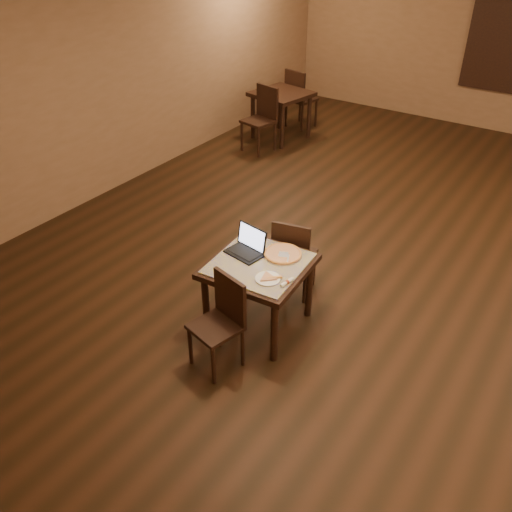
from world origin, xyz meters
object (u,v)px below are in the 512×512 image
Objects in this scene: pizza_pan at (283,255)px; other_table_b_chair_far at (298,96)px; tiled_table at (259,271)px; chair_main_near at (222,317)px; laptop at (248,246)px; chair_main_far at (293,254)px; other_table_b at (281,100)px; other_table_b_chair_near at (262,115)px.

pizza_pan is 5.61m from other_table_b_chair_far.
tiled_table is 1.07× the size of chair_main_near.
other_table_b_chair_far reaches higher than tiled_table.
chair_main_far is at bearing 76.27° from laptop.
pizza_pan is (0.10, 0.86, 0.24)m from chair_main_near.
tiled_table is 5.20m from other_table_b.
other_table_b_chair_near is at bearing 102.30° from other_table_b_chair_far.
laptop is at bearing 125.99° from other_table_b_chair_far.
chair_main_near is 6.34m from other_table_b_chair_far.
other_table_b_chair_far reaches higher than chair_main_far.
other_table_b_chair_near is (-2.55, 3.89, -0.05)m from tiled_table.
tiled_table is 2.57× the size of pizza_pan.
other_table_b reaches higher than pizza_pan.
other_table_b_chair_near is (-2.67, 3.65, -0.16)m from pizza_pan.
pizza_pan is 0.37× the size of other_table_b.
laptop is (-0.22, 0.73, 0.30)m from chair_main_near.
other_table_b_chair_far is (-2.39, 5.05, -0.22)m from laptop.
pizza_pan is at bearing 96.87° from chair_main_near.
other_table_b_chair_near reaches higher than chair_main_far.
laptop reaches higher than chair_main_far.
pizza_pan is at bearing 91.97° from chair_main_far.
chair_main_near reaches higher than other_table_b.
chair_main_far is at bearing 103.58° from chair_main_near.
chair_main_near is at bearing -52.61° from other_table_b.
other_table_b_chair_far is (-2.60, 4.54, 0.08)m from chair_main_far.
other_table_b_chair_near is (0.02, -0.63, -0.08)m from other_table_b.
other_table_b_chair_near is (-2.57, 4.51, 0.09)m from chair_main_near.
tiled_table is 0.92× the size of other_table_b_chair_near.
tiled_table is 0.92× the size of other_table_b_chair_far.
laptop is at bearing -51.10° from other_table_b.
chair_main_far is at bearing 130.56° from other_table_b_chair_far.
chair_main_far is 0.63m from laptop.
chair_main_near is 0.82m from laptop.
chair_main_near is 2.41× the size of pizza_pan.
chair_main_near is 0.98× the size of chair_main_far.
chair_main_far is 4.69m from other_table_b.
laptop reaches higher than pizza_pan.
chair_main_far is at bearing 83.63° from tiled_table.
chair_main_far is 0.87× the size of other_table_b_chair_far.
other_table_b_chair_near reaches higher than pizza_pan.
other_table_b_chair_far is at bearing 118.83° from pizza_pan.
other_table_b_chair_near is at bearing 118.59° from tiled_table.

